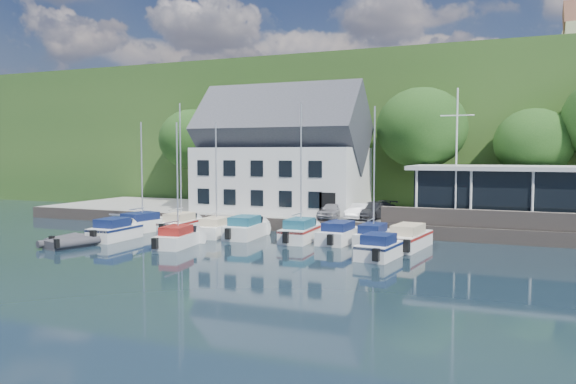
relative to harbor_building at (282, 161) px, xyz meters
name	(u,v)px	position (x,y,z in m)	size (l,w,h in m)	color
ground	(283,262)	(7.00, -16.50, -5.35)	(180.00, 180.00, 0.00)	black
quay	(363,219)	(7.00, 1.00, -4.85)	(60.00, 13.00, 1.00)	gray
quay_face	(340,228)	(7.00, -5.50, -4.85)	(60.00, 0.30, 1.00)	#685B53
hillside	(436,140)	(7.00, 45.50, 2.65)	(160.00, 75.00, 16.00)	#294C1C
field_patch	(493,91)	(15.00, 53.50, 10.80)	(50.00, 30.00, 0.30)	#5F6C36
harbor_building	(282,161)	(0.00, 0.00, 0.00)	(14.40, 8.20, 8.70)	silver
club_pavilion	(502,193)	(18.00, -0.50, -2.30)	(13.20, 7.20, 4.10)	black
seawall	(516,220)	(19.00, -5.10, -3.75)	(18.00, 0.50, 1.20)	#685B53
gangway	(139,227)	(-9.50, -7.50, -5.35)	(1.20, 6.00, 1.40)	silver
car_silver	(332,210)	(5.87, -3.89, -3.71)	(1.50, 3.73, 1.27)	#A3A3A7
car_white	(359,211)	(7.85, -3.28, -3.76)	(1.24, 3.57, 1.17)	white
car_dgrey	(374,210)	(8.90, -2.85, -3.69)	(1.84, 4.52, 1.31)	#313237
car_blue	(427,213)	(12.94, -3.06, -3.74)	(1.42, 3.59, 1.23)	#2E578D
flagpole	(456,156)	(14.97, -3.62, 0.46)	(2.31, 0.20, 9.62)	silver
tree_0	(193,155)	(-12.69, 5.93, 0.46)	(7.04, 7.04, 9.62)	#133610
tree_1	(242,153)	(-6.48, 5.15, 0.67)	(7.35, 7.35, 10.04)	#133610
tree_3	(421,149)	(11.16, 4.90, 1.03)	(7.87, 7.87, 10.76)	#133610
tree_4	(533,161)	(20.19, 6.24, 0.04)	(6.42, 6.42, 8.78)	#133610
boat_r1_0	(142,173)	(-7.69, -9.46, -0.83)	(2.16, 6.75, 9.04)	white
boat_r1_1	(181,172)	(-4.64, -8.77, -0.76)	(1.94, 6.17, 9.17)	white
boat_r1_2	(216,179)	(-1.24, -9.35, -1.17)	(1.91, 6.03, 8.36)	white
boat_r1_3	(246,227)	(1.11, -9.22, -4.57)	(2.09, 6.44, 1.56)	white
boat_r1_4	(301,172)	(5.30, -9.21, -0.58)	(1.97, 6.62, 9.54)	white
boat_r1_5	(339,232)	(7.95, -8.84, -4.63)	(2.03, 6.40, 1.44)	white
boat_r1_6	(374,179)	(10.35, -9.03, -1.00)	(1.80, 5.77, 8.71)	white
boat_r1_7	(409,236)	(12.72, -9.43, -4.57)	(1.95, 6.97, 1.56)	white
boat_r2_0	(115,229)	(-6.90, -13.65, -4.58)	(2.07, 5.66, 1.53)	white
boat_r2_1	(177,182)	(-1.22, -14.40, -1.19)	(1.85, 5.68, 8.32)	white
boat_r2_4	(379,246)	(11.78, -13.51, -4.63)	(2.01, 4.95, 1.45)	white
dinghy_0	(69,238)	(-8.64, -16.17, -4.99)	(1.83, 3.05, 0.71)	#333237
dinghy_1	(69,241)	(-7.56, -17.30, -4.97)	(1.97, 3.29, 0.77)	#333237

